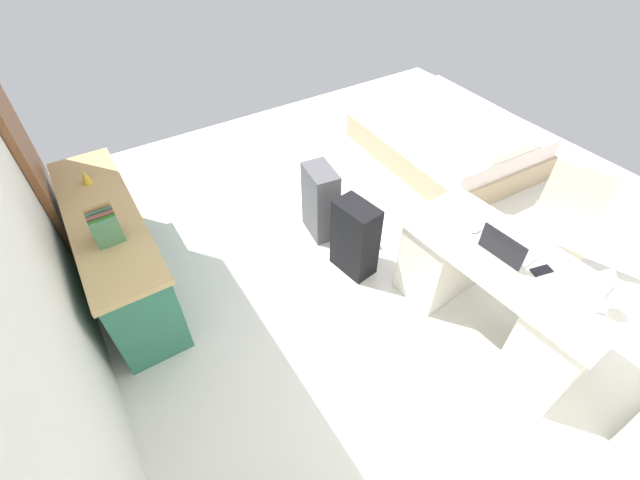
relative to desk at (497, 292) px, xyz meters
name	(u,v)px	position (x,y,z in m)	size (l,w,h in m)	color
ground_plane	(394,248)	(1.00, 0.04, -0.38)	(5.98, 5.98, 0.00)	silver
wall_back	(3,237)	(1.00, 2.53, 1.02)	(4.16, 0.10, 2.80)	silver
door_wooden	(25,151)	(2.53, 2.45, 0.64)	(0.88, 0.05, 2.04)	brown
desk	(497,292)	(0.00, 0.00, 0.00)	(1.48, 0.75, 0.72)	silver
office_chair	(557,229)	(0.16, -0.88, 0.04)	(0.59, 0.59, 0.94)	black
credenza	(118,250)	(1.88, 2.15, -0.01)	(1.80, 0.48, 0.74)	#2D7056
bed	(445,138)	(1.88, -1.40, -0.13)	(1.96, 1.49, 0.58)	tan
suitcase_black	(355,238)	(1.02, 0.49, -0.04)	(0.36, 0.22, 0.67)	black
suitcase_spare_grey	(320,202)	(1.56, 0.48, -0.04)	(0.36, 0.22, 0.68)	#4C4C51
laptop	(505,249)	(0.05, 0.03, 0.39)	(0.32, 0.24, 0.21)	silver
computer_mouse	(476,229)	(0.31, 0.00, 0.36)	(0.06, 0.10, 0.03)	white
cell_phone_near_laptop	(541,270)	(-0.17, -0.06, 0.35)	(0.07, 0.14, 0.01)	black
desk_lamp	(609,280)	(-0.51, -0.04, 0.60)	(0.16, 0.11, 0.34)	silver
book_row	(105,226)	(1.58, 2.15, 0.46)	(0.19, 0.17, 0.22)	#4B7F56
figurine_small	(85,177)	(2.31, 2.15, 0.42)	(0.08, 0.08, 0.11)	gold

